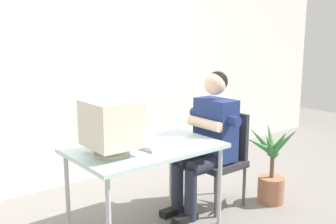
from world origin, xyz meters
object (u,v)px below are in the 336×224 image
object	(u,v)px
crt_monitor	(112,124)
keyboard	(144,145)
office_chair	(222,154)
potted_plant	(271,167)
desk	(145,152)
person_seated	(208,136)

from	to	relation	value
crt_monitor	keyboard	xyz separation A→B (m)	(0.30, 0.02, -0.22)
office_chair	potted_plant	world-z (taller)	office_chair
keyboard	office_chair	bearing A→B (deg)	-0.70
desk	person_seated	distance (m)	0.70
crt_monitor	person_seated	bearing A→B (deg)	0.72
keyboard	potted_plant	xyz separation A→B (m)	(1.29, -0.30, -0.39)
person_seated	potted_plant	size ratio (longest dim) A/B	1.64
keyboard	office_chair	size ratio (longest dim) A/B	0.46
crt_monitor	office_chair	size ratio (longest dim) A/B	0.46
desk	office_chair	distance (m)	0.90
potted_plant	crt_monitor	bearing A→B (deg)	170.06
desk	crt_monitor	distance (m)	0.43
crt_monitor	potted_plant	bearing A→B (deg)	-9.94
desk	office_chair	xyz separation A→B (m)	(0.88, -0.02, -0.18)
office_chair	crt_monitor	bearing A→B (deg)	-179.39
desk	person_seated	bearing A→B (deg)	-1.77
keyboard	potted_plant	bearing A→B (deg)	-13.23
desk	keyboard	size ratio (longest dim) A/B	2.94
potted_plant	desk	bearing A→B (deg)	166.12
crt_monitor	potted_plant	size ratio (longest dim) A/B	0.52
crt_monitor	keyboard	distance (m)	0.37
keyboard	person_seated	world-z (taller)	person_seated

